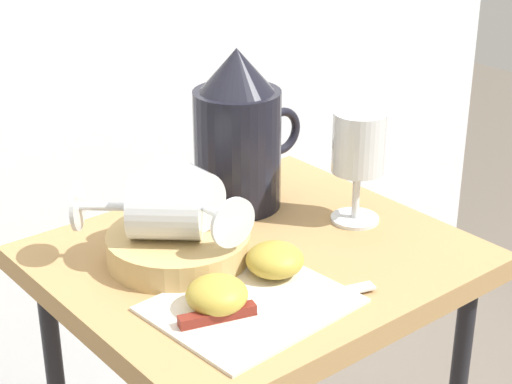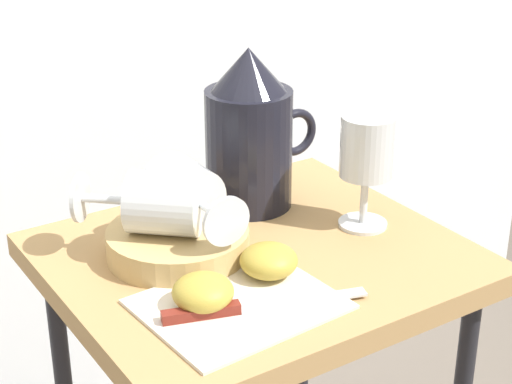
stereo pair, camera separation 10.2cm
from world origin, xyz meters
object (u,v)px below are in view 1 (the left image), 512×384
Objects in this scene: table at (256,308)px; basket_tray at (179,246)px; apple_half_right at (275,260)px; knife at (250,309)px; pitcher at (238,144)px; wine_glass_tipped_near at (183,196)px; wine_glass_tipped_far at (162,208)px; apple_half_left at (217,295)px; wine_glass_upright at (358,149)px.

basket_tray is at bearing 153.39° from table.
basket_tray is at bearing 120.35° from apple_half_right.
pitcher is at bearing 54.35° from knife.
pitcher is 0.15m from wine_glass_tipped_near.
wine_glass_tipped_near is 0.18m from knife.
wine_glass_tipped_far is 2.31× the size of apple_half_left.
wine_glass_upright is at bearing 13.58° from apple_half_left.
wine_glass_tipped_far is (-0.10, 0.05, 0.15)m from table.
pitcher is 0.22m from apple_half_right.
table is at bearing -24.67° from wine_glass_tipped_far.
wine_glass_tipped_near is at bearing 162.13° from wine_glass_upright.
wine_glass_upright is (0.09, -0.14, 0.01)m from pitcher.
apple_half_right is (0.08, -0.11, -0.05)m from wine_glass_tipped_far.
wine_glass_upright is 2.23× the size of apple_half_right.
basket_tray is 0.15m from knife.
pitcher is at bearing 27.31° from basket_tray.
knife is at bearing -131.55° from table.
pitcher reaches higher than apple_half_left.
apple_half_right reaches higher than knife.
wine_glass_upright is (0.16, -0.02, 0.18)m from table.
wine_glass_tipped_far is (-0.26, 0.06, -0.03)m from wine_glass_upright.
apple_half_right is at bearing -116.48° from pitcher.
wine_glass_upright is 0.20m from apple_half_right.
apple_half_left reaches higher than table.
table is 10.13× the size of apple_half_right.
wine_glass_tipped_far is 0.14m from apple_half_left.
apple_half_left is at bearing -166.42° from wine_glass_upright.
apple_half_left reaches higher than knife.
apple_half_right is (-0.02, -0.06, 0.10)m from table.
pitcher is at bearing 26.01° from wine_glass_tipped_near.
basket_tray is 0.06m from wine_glass_tipped_near.
apple_half_left is at bearing -132.93° from pitcher.
knife is (-0.17, -0.23, -0.08)m from pitcher.
wine_glass_tipped_near is at bearing 35.88° from basket_tray.
wine_glass_upright is 1.07× the size of wine_glass_tipped_near.
wine_glass_tipped_near is 0.90× the size of wine_glass_tipped_far.
apple_half_right is at bearing -165.26° from wine_glass_upright.
knife is (-0.08, -0.05, -0.01)m from apple_half_right.
wine_glass_tipped_far is at bearing -166.38° from wine_glass_tipped_near.
wine_glass_tipped_far is (-0.04, -0.01, -0.00)m from wine_glass_tipped_near.
table is 0.12m from apple_half_right.
apple_half_left is at bearing -145.79° from table.
wine_glass_tipped_far reaches higher than apple_half_right.
table is at bearing 69.65° from apple_half_right.
knife reaches higher than table.
table is 0.24m from wine_glass_upright.
wine_glass_tipped_far reaches higher than knife.
knife is (-0.01, -0.15, -0.01)m from basket_tray.
basket_tray is at bearing 166.41° from wine_glass_upright.
wine_glass_upright reaches higher than table.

